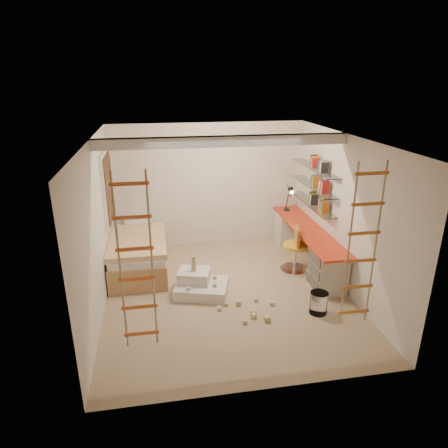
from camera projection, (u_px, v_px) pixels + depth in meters
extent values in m
plane|color=tan|center=(227.00, 293.00, 6.78)|extent=(4.50, 4.50, 0.00)
cube|color=white|center=(224.00, 141.00, 6.18)|extent=(4.00, 0.18, 0.16)
cube|color=white|center=(107.00, 188.00, 7.30)|extent=(0.06, 1.15, 1.35)
cube|color=#4C2D1E|center=(109.00, 187.00, 7.31)|extent=(0.02, 1.00, 1.20)
cylinder|color=white|center=(319.00, 303.00, 6.17)|extent=(0.28, 0.28, 0.35)
cube|color=red|center=(308.00, 230.00, 7.57)|extent=(0.55, 2.80, 0.04)
cube|color=beige|center=(289.00, 228.00, 8.71)|extent=(0.52, 0.55, 0.71)
cube|color=beige|center=(328.00, 271.00, 6.78)|extent=(0.52, 0.55, 0.71)
cube|color=#4C4742|center=(314.00, 259.00, 6.64)|extent=(0.02, 0.50, 0.18)
cube|color=#4C4742|center=(313.00, 271.00, 6.72)|extent=(0.02, 0.50, 0.18)
cube|color=#4C4742|center=(312.00, 282.00, 6.80)|extent=(0.02, 0.50, 0.18)
cube|color=white|center=(312.00, 203.00, 7.72)|extent=(0.25, 1.80, 0.01)
cube|color=white|center=(313.00, 186.00, 7.60)|extent=(0.25, 1.80, 0.01)
cube|color=white|center=(314.00, 168.00, 7.48)|extent=(0.25, 1.80, 0.01)
cube|color=#AD7F51|center=(139.00, 257.00, 7.60)|extent=(1.00, 2.00, 0.45)
cube|color=white|center=(138.00, 244.00, 7.50)|extent=(0.95, 1.95, 0.12)
cube|color=orange|center=(137.00, 241.00, 7.32)|extent=(1.02, 1.60, 0.10)
cube|color=white|center=(139.00, 223.00, 8.19)|extent=(0.55, 0.35, 0.12)
cylinder|color=black|center=(287.00, 210.00, 8.61)|extent=(0.14, 0.14, 0.02)
cylinder|color=black|center=(287.00, 201.00, 8.54)|extent=(0.02, 0.15, 0.36)
cylinder|color=black|center=(289.00, 191.00, 8.36)|extent=(0.02, 0.27, 0.20)
cone|color=black|center=(291.00, 190.00, 8.24)|extent=(0.12, 0.14, 0.15)
cylinder|color=#FFEABF|center=(292.00, 192.00, 8.21)|extent=(0.08, 0.04, 0.08)
cylinder|color=gold|center=(296.00, 246.00, 7.38)|extent=(0.55, 0.55, 0.07)
cube|color=#B36922|center=(297.00, 236.00, 7.27)|extent=(0.12, 0.35, 0.33)
cylinder|color=silver|center=(295.00, 257.00, 7.46)|extent=(0.07, 0.07, 0.46)
cylinder|color=silver|center=(294.00, 270.00, 7.55)|extent=(0.63, 0.63, 0.06)
cube|color=silver|center=(202.00, 288.00, 6.75)|extent=(1.00, 0.87, 0.19)
cube|color=silver|center=(194.00, 275.00, 6.78)|extent=(0.62, 0.55, 0.19)
cube|color=#CCB284|center=(194.00, 268.00, 6.74)|extent=(0.10, 0.10, 0.08)
cube|color=#CCB284|center=(194.00, 264.00, 6.71)|extent=(0.09, 0.09, 0.07)
cube|color=#CCB284|center=(194.00, 259.00, 6.68)|extent=(0.07, 0.07, 0.12)
cube|color=#CCB284|center=(215.00, 285.00, 6.60)|extent=(0.06, 0.06, 0.06)
cube|color=#CCB284|center=(215.00, 277.00, 6.85)|extent=(0.06, 0.06, 0.06)
cube|color=#CCB284|center=(188.00, 288.00, 6.50)|extent=(0.06, 0.06, 0.06)
cube|color=#CCB284|center=(254.00, 316.00, 6.08)|extent=(0.07, 0.07, 0.07)
cube|color=#CCB284|center=(272.00, 304.00, 6.41)|extent=(0.07, 0.07, 0.07)
cube|color=#CCB284|center=(239.00, 303.00, 6.43)|extent=(0.07, 0.07, 0.07)
cube|color=#CCB284|center=(227.00, 304.00, 6.40)|extent=(0.07, 0.07, 0.07)
cube|color=#CCB284|center=(219.00, 308.00, 6.28)|extent=(0.07, 0.07, 0.07)
cube|color=#CCB284|center=(253.00, 312.00, 6.17)|extent=(0.07, 0.07, 0.07)
cube|color=#CCB284|center=(245.00, 322.00, 5.94)|extent=(0.07, 0.07, 0.07)
cube|color=#CCB284|center=(256.00, 300.00, 6.52)|extent=(0.07, 0.07, 0.07)
cube|color=#CCB284|center=(267.00, 319.00, 6.00)|extent=(0.07, 0.07, 0.07)
cube|color=orange|center=(312.00, 198.00, 7.68)|extent=(0.14, 0.70, 0.22)
cube|color=#1E722D|center=(313.00, 180.00, 7.56)|extent=(0.14, 0.64, 0.22)
cube|color=#194CA5|center=(315.00, 162.00, 7.44)|extent=(0.14, 0.64, 0.22)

